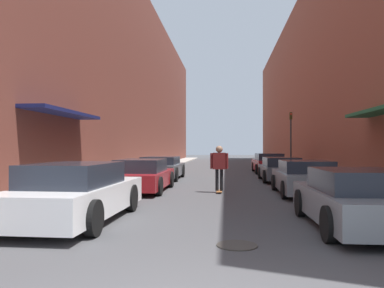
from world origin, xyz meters
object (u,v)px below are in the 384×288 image
manhole_cover (237,245)px  skateboarder (219,164)px  parked_car_left_1 (142,176)px  parked_car_right_3 (269,163)px  traffic_light (291,136)px  parked_car_right_1 (305,178)px  parked_car_left_0 (77,193)px  parked_car_left_2 (161,168)px  parked_car_right_0 (357,200)px  parked_car_right_2 (281,169)px

manhole_cover → skateboarder: bearing=93.3°
parked_car_left_1 → manhole_cover: bearing=-66.2°
manhole_cover → parked_car_right_3: bearing=82.0°
manhole_cover → traffic_light: 18.28m
parked_car_right_1 → parked_car_right_3: size_ratio=0.85×
parked_car_left_0 → parked_car_left_2: (-0.04, 11.30, -0.05)m
parked_car_right_3 → traffic_light: bearing=-34.0°
parked_car_left_1 → skateboarder: (2.96, -0.25, 0.47)m
skateboarder → manhole_cover: size_ratio=2.49×
parked_car_left_0 → parked_car_right_0: (6.05, -0.18, -0.05)m
parked_car_left_1 → parked_car_right_1: (5.99, -0.53, -0.01)m
parked_car_right_0 → traffic_light: size_ratio=1.09×
parked_car_left_1 → parked_car_left_2: 5.36m
skateboarder → parked_car_right_0: bearing=-63.3°
parked_car_left_1 → parked_car_left_2: (-0.19, 5.36, 0.00)m
parked_car_right_0 → skateboarder: size_ratio=2.36×
parked_car_right_2 → skateboarder: skateboarder is taller
parked_car_right_0 → parked_car_right_1: (0.08, 5.60, -0.01)m
traffic_light → parked_car_right_1: bearing=-97.1°
parked_car_right_2 → skateboarder: bearing=-120.3°
manhole_cover → traffic_light: traffic_light is taller
parked_car_left_2 → parked_car_right_1: 8.53m
parked_car_right_0 → parked_car_right_3: bearing=89.7°
parked_car_right_2 → traffic_light: size_ratio=1.11×
traffic_light → parked_car_left_1: bearing=-126.1°
parked_car_left_1 → traffic_light: size_ratio=1.17×
parked_car_right_0 → skateboarder: bearing=116.7°
parked_car_right_1 → parked_car_right_3: 11.40m
parked_car_left_0 → skateboarder: skateboarder is taller
parked_car_left_2 → parked_car_right_2: size_ratio=1.10×
parked_car_left_2 → parked_car_right_3: bearing=41.7°
parked_car_right_2 → parked_car_left_0: bearing=-119.4°
manhole_cover → parked_car_left_1: bearing=113.8°
parked_car_left_2 → parked_car_right_2: bearing=-4.9°
parked_car_right_1 → parked_car_right_0: bearing=-90.8°
parked_car_right_1 → parked_car_left_0: bearing=-138.6°
parked_car_left_2 → parked_car_right_3: parked_car_right_3 is taller
parked_car_left_0 → parked_car_left_2: parked_car_left_0 is taller
parked_car_right_3 → manhole_cover: 18.76m
parked_car_right_2 → parked_car_left_2: bearing=175.1°
parked_car_left_0 → parked_car_right_0: bearing=-1.7°
skateboarder → parked_car_right_3: bearing=74.7°
parked_car_left_0 → skateboarder: 6.49m
parked_car_right_2 → traffic_light: bearing=75.1°
parked_car_right_1 → parked_car_right_3: (0.01, 11.40, 0.04)m
parked_car_left_2 → parked_car_right_0: parked_car_right_0 is taller
parked_car_left_0 → parked_car_right_1: parked_car_left_0 is taller
parked_car_right_1 → skateboarder: 3.08m
skateboarder → parked_car_left_2: bearing=119.2°
parked_car_left_1 → parked_car_right_3: (6.00, 10.88, 0.03)m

